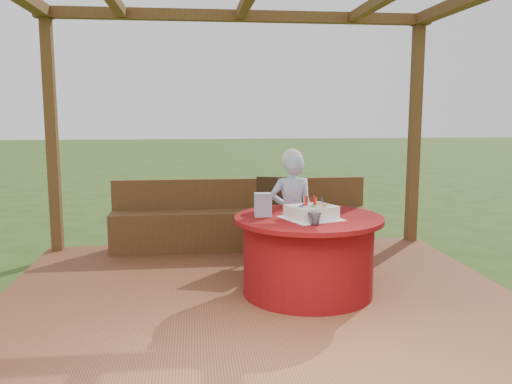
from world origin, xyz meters
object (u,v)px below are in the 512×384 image
table (308,255)px  gift_bag (263,205)px  bench (242,226)px  elderly_woman (291,210)px  chair (275,215)px  birthday_cake (311,212)px  drinking_glass (315,219)px

table → gift_bag: (-0.39, 0.04, 0.44)m
bench → gift_bag: bearing=-88.5°
bench → elderly_woman: 1.15m
chair → table: bearing=-83.0°
birthday_cake → drinking_glass: bearing=-96.3°
chair → drinking_glass: 1.45m
chair → elderly_woman: (0.10, -0.42, 0.13)m
bench → chair: 0.71m
bench → birthday_cake: bearing=-76.3°
table → birthday_cake: bearing=-89.6°
drinking_glass → elderly_woman: bearing=90.2°
gift_bag → table: bearing=-6.7°
birthday_cake → table: bearing=90.4°
chair → gift_bag: 1.10m
bench → gift_bag: gift_bag is taller
bench → table: size_ratio=2.33×
bench → gift_bag: (0.04, -1.63, 0.53)m
table → gift_bag: 0.59m
drinking_glass → table: bearing=85.7°
chair → gift_bag: (-0.26, -1.03, 0.29)m
birthday_cake → gift_bag: 0.42m
elderly_woman → drinking_glass: (0.00, -1.00, 0.11)m
elderly_woman → drinking_glass: size_ratio=11.33×
gift_bag → drinking_glass: 0.54m
birthday_cake → chair: bearing=96.4°
table → elderly_woman: size_ratio=1.05×
gift_bag → drinking_glass: bearing=-47.4°
elderly_woman → chair: bearing=103.6°
bench → table: bearing=-75.5°
table → drinking_glass: bearing=-94.3°
chair → elderly_woman: 0.45m
drinking_glass → birthday_cake: bearing=83.7°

